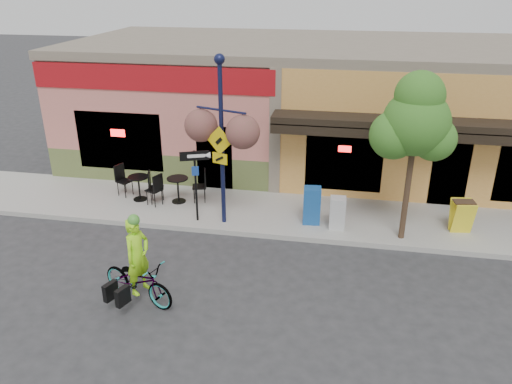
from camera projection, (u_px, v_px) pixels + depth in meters
ground at (292, 250)px, 13.33m from camera, size 90.00×90.00×0.00m
sidewalk at (300, 215)px, 15.10m from camera, size 24.00×3.00×0.15m
curb at (294, 238)px, 13.80m from camera, size 24.00×0.12×0.15m
building at (316, 102)px, 19.18m from camera, size 18.20×8.20×4.50m
bicycle at (138, 280)px, 11.12m from camera, size 2.05×1.32×1.02m
cyclist_rider at (139, 266)px, 10.95m from camera, size 0.63×0.76×1.79m
lamp_post at (222, 143)px, 13.59m from camera, size 1.64×1.05×4.79m
one_way_sign at (196, 186)px, 14.20m from camera, size 0.83×0.46×2.15m
cafe_set_left at (139, 185)px, 15.75m from camera, size 1.93×1.47×1.04m
cafe_set_right at (178, 186)px, 15.60m from camera, size 1.94×1.32×1.06m
newspaper_box_blue at (312, 205)px, 14.29m from camera, size 0.52×0.47×1.08m
newspaper_box_grey at (337, 213)px, 14.01m from camera, size 0.45×0.41×0.93m
street_tree at (411, 159)px, 12.76m from camera, size 2.28×2.28×4.58m
sandwich_board at (464, 219)px, 13.65m from camera, size 0.62×0.49×0.94m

